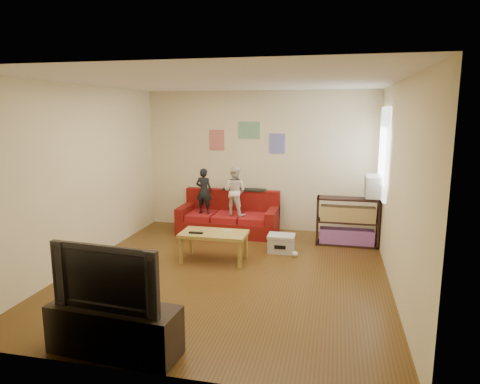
% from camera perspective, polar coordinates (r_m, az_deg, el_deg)
% --- Properties ---
extents(room_shell, '(4.52, 5.02, 2.72)m').
position_cam_1_polar(room_shell, '(5.95, -1.69, 1.44)').
color(room_shell, brown).
rests_on(room_shell, ground).
extents(sofa, '(1.87, 0.86, 0.82)m').
position_cam_1_polar(sofa, '(8.25, -1.43, -3.55)').
color(sofa, maroon).
rests_on(sofa, ground).
extents(child_a, '(0.34, 0.24, 0.87)m').
position_cam_1_polar(child_a, '(8.10, -4.84, 0.13)').
color(child_a, black).
rests_on(child_a, sofa).
extents(child_b, '(0.53, 0.46, 0.92)m').
position_cam_1_polar(child_b, '(7.94, -0.70, 0.14)').
color(child_b, white).
rests_on(child_b, sofa).
extents(coffee_table, '(1.03, 0.56, 0.46)m').
position_cam_1_polar(coffee_table, '(6.68, -3.51, -5.94)').
color(coffee_table, '#B29744').
rests_on(coffee_table, ground).
extents(remote, '(0.22, 0.06, 0.02)m').
position_cam_1_polar(remote, '(6.62, -5.90, -5.43)').
color(remote, black).
rests_on(remote, coffee_table).
extents(game_controller, '(0.15, 0.04, 0.03)m').
position_cam_1_polar(game_controller, '(6.66, -1.74, -5.26)').
color(game_controller, white).
rests_on(game_controller, coffee_table).
extents(bookshelf, '(1.05, 0.32, 0.84)m').
position_cam_1_polar(bookshelf, '(7.69, 14.09, -4.17)').
color(bookshelf, black).
rests_on(bookshelf, ground).
extents(window, '(0.04, 1.08, 1.48)m').
position_cam_1_polar(window, '(7.41, 18.59, 4.98)').
color(window, white).
rests_on(window, room_shell).
extents(ac_unit, '(0.28, 0.55, 0.35)m').
position_cam_1_polar(ac_unit, '(7.47, 17.42, 0.75)').
color(ac_unit, '#B7B2A3').
rests_on(ac_unit, window).
extents(artwork_left, '(0.30, 0.01, 0.40)m').
position_cam_1_polar(artwork_left, '(8.51, -3.11, 6.94)').
color(artwork_left, '#D87266').
rests_on(artwork_left, room_shell).
extents(artwork_center, '(0.42, 0.01, 0.32)m').
position_cam_1_polar(artwork_center, '(8.35, 1.22, 8.25)').
color(artwork_center, '#72B27F').
rests_on(artwork_center, room_shell).
extents(artwork_right, '(0.30, 0.01, 0.38)m').
position_cam_1_polar(artwork_right, '(8.27, 4.97, 6.46)').
color(artwork_right, '#727FCC').
rests_on(artwork_right, room_shell).
extents(file_box, '(0.43, 0.33, 0.30)m').
position_cam_1_polar(file_box, '(7.18, 5.51, -6.82)').
color(file_box, beige).
rests_on(file_box, ground).
extents(tv_stand, '(1.31, 0.52, 0.48)m').
position_cam_1_polar(tv_stand, '(4.49, -16.37, -17.18)').
color(tv_stand, black).
rests_on(tv_stand, ground).
extents(television, '(1.12, 0.24, 0.64)m').
position_cam_1_polar(television, '(4.26, -16.77, -10.50)').
color(television, black).
rests_on(television, tv_stand).
extents(tissue, '(0.11, 0.11, 0.10)m').
position_cam_1_polar(tissue, '(7.00, 7.36, -8.22)').
color(tissue, silver).
rests_on(tissue, ground).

